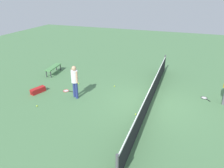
% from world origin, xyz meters
% --- Properties ---
extents(ground_plane, '(40.00, 40.00, 0.00)m').
position_xyz_m(ground_plane, '(0.00, 0.00, 0.00)').
color(ground_plane, '#4C7A4C').
extents(court_net, '(10.09, 0.09, 1.07)m').
position_xyz_m(court_net, '(0.00, 0.00, 0.50)').
color(court_net, '#4C4C51').
rests_on(court_net, ground_plane).
extents(player_near_side, '(0.46, 0.50, 1.70)m').
position_xyz_m(player_near_side, '(0.64, -3.71, 1.01)').
color(player_near_side, navy).
rests_on(player_near_side, ground_plane).
extents(tennis_racket_near_player, '(0.32, 0.59, 0.03)m').
position_xyz_m(tennis_racket_near_player, '(0.15, -4.57, 0.01)').
color(tennis_racket_near_player, red).
rests_on(tennis_racket_near_player, ground_plane).
extents(tennis_racket_far_player, '(0.55, 0.51, 0.03)m').
position_xyz_m(tennis_racket_far_player, '(-1.52, 2.50, 0.01)').
color(tennis_racket_far_player, black).
rests_on(tennis_racket_far_player, ground_plane).
extents(tennis_ball_near_player, '(0.07, 0.07, 0.07)m').
position_xyz_m(tennis_ball_near_player, '(-1.27, -2.29, 0.03)').
color(tennis_ball_near_player, '#C6E033').
rests_on(tennis_ball_near_player, ground_plane).
extents(tennis_ball_by_net, '(0.07, 0.07, 0.07)m').
position_xyz_m(tennis_ball_by_net, '(2.11, -4.99, 0.03)').
color(tennis_ball_by_net, '#C6E033').
rests_on(tennis_ball_by_net, ground_plane).
extents(tennis_ball_midcourt, '(0.07, 0.07, 0.07)m').
position_xyz_m(tennis_ball_midcourt, '(1.23, -0.41, 0.03)').
color(tennis_ball_midcourt, '#C6E033').
rests_on(tennis_ball_midcourt, ground_plane).
extents(tennis_ball_baseline, '(0.07, 0.07, 0.07)m').
position_xyz_m(tennis_ball_baseline, '(-0.93, -4.40, 0.03)').
color(tennis_ball_baseline, '#C6E033').
rests_on(tennis_ball_baseline, ground_plane).
extents(courtside_bench, '(1.53, 0.56, 0.48)m').
position_xyz_m(courtside_bench, '(-1.89, -6.74, 0.42)').
color(courtside_bench, '#4C8C4C').
rests_on(courtside_bench, ground_plane).
extents(equipment_bag, '(0.85, 0.52, 0.28)m').
position_xyz_m(equipment_bag, '(0.88, -5.90, 0.14)').
color(equipment_bag, '#B21E1E').
rests_on(equipment_bag, ground_plane).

